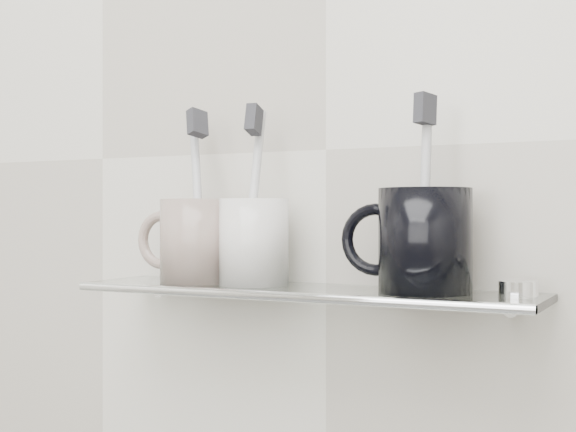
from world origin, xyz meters
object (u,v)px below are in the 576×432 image
Objects in this scene: mug_left at (197,241)px; mug_center at (254,242)px; mug_right at (425,241)px; shelf_glass at (302,291)px.

mug_center is at bearing -6.62° from mug_left.
mug_left and mug_center have the same top height.
mug_left is at bearing 161.75° from mug_right.
mug_center is at bearing 175.29° from shelf_glass.
mug_right is at bearing -11.56° from mug_center.
mug_left is (-0.13, 0.00, 0.05)m from shelf_glass.
mug_left is 0.92× the size of mug_right.
mug_right is (0.19, 0.00, 0.00)m from mug_center.
mug_center is 0.19m from mug_right.
shelf_glass is 5.30× the size of mug_center.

